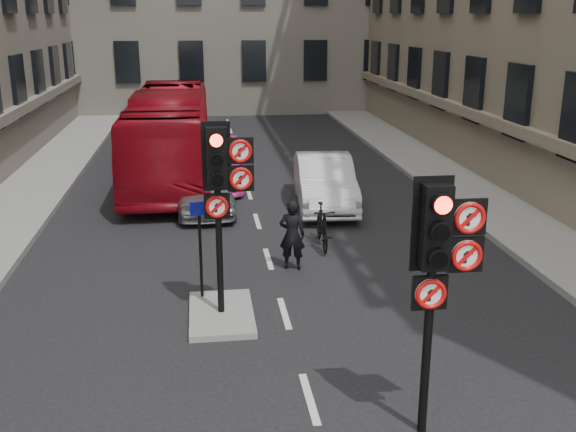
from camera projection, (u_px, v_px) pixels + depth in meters
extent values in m
cube|color=gray|center=(491.00, 200.00, 20.41)|extent=(3.00, 50.00, 0.16)
cube|color=gray|center=(221.00, 314.00, 12.72)|extent=(1.20, 2.00, 0.12)
cylinder|color=black|center=(426.00, 353.00, 8.92)|extent=(0.12, 0.12, 2.40)
cube|color=black|center=(435.00, 227.00, 8.41)|extent=(0.36, 0.28, 1.10)
cube|color=black|center=(431.00, 224.00, 8.54)|extent=(0.52, 0.03, 1.25)
cylinder|color=#FF1407|center=(444.00, 205.00, 8.08)|extent=(0.22, 0.01, 0.22)
cylinder|color=black|center=(442.00, 233.00, 8.18)|extent=(0.22, 0.01, 0.22)
cylinder|color=black|center=(440.00, 260.00, 8.28)|extent=(0.22, 0.01, 0.22)
cube|color=black|center=(468.00, 217.00, 8.41)|extent=(0.47, 0.05, 0.47)
cylinder|color=white|center=(470.00, 218.00, 8.37)|extent=(0.41, 0.02, 0.41)
torus|color=#BF0C0A|center=(470.00, 218.00, 8.36)|extent=(0.41, 0.06, 0.41)
cube|color=#BF0C0A|center=(470.00, 218.00, 8.35)|extent=(0.25, 0.01, 0.25)
cube|color=black|center=(465.00, 255.00, 8.56)|extent=(0.47, 0.05, 0.47)
cylinder|color=white|center=(466.00, 256.00, 8.52)|extent=(0.41, 0.02, 0.41)
torus|color=#BF0C0A|center=(467.00, 256.00, 8.50)|extent=(0.41, 0.06, 0.41)
cube|color=#BF0C0A|center=(467.00, 256.00, 8.50)|extent=(0.25, 0.01, 0.25)
cube|color=black|center=(430.00, 293.00, 8.65)|extent=(0.47, 0.05, 0.47)
cylinder|color=white|center=(431.00, 294.00, 8.61)|extent=(0.41, 0.02, 0.41)
torus|color=#BF0C0A|center=(431.00, 294.00, 8.59)|extent=(0.41, 0.06, 0.41)
cube|color=#BF0C0A|center=(431.00, 294.00, 8.59)|extent=(0.25, 0.01, 0.25)
cylinder|color=black|center=(219.00, 251.00, 12.36)|extent=(0.12, 0.12, 2.40)
cube|color=black|center=(217.00, 158.00, 11.85)|extent=(0.36, 0.28, 1.10)
cube|color=black|center=(216.00, 156.00, 11.97)|extent=(0.52, 0.03, 1.25)
cylinder|color=#FF1407|center=(216.00, 141.00, 11.52)|extent=(0.22, 0.02, 0.22)
cylinder|color=black|center=(217.00, 161.00, 11.62)|extent=(0.22, 0.02, 0.22)
cylinder|color=black|center=(218.00, 180.00, 11.72)|extent=(0.22, 0.02, 0.22)
cube|color=black|center=(240.00, 151.00, 11.85)|extent=(0.47, 0.05, 0.47)
cylinder|color=white|center=(240.00, 151.00, 11.81)|extent=(0.41, 0.02, 0.41)
torus|color=#BF0C0A|center=(240.00, 151.00, 11.80)|extent=(0.41, 0.06, 0.41)
cube|color=#BF0C0A|center=(240.00, 151.00, 11.79)|extent=(0.25, 0.02, 0.25)
cube|color=black|center=(241.00, 178.00, 11.99)|extent=(0.47, 0.05, 0.47)
cylinder|color=white|center=(241.00, 179.00, 11.96)|extent=(0.41, 0.02, 0.41)
torus|color=#BF0C0A|center=(241.00, 179.00, 11.94)|extent=(0.41, 0.06, 0.41)
cube|color=#BF0C0A|center=(241.00, 179.00, 11.94)|extent=(0.25, 0.02, 0.25)
cube|color=black|center=(217.00, 206.00, 12.08)|extent=(0.47, 0.05, 0.47)
cylinder|color=white|center=(217.00, 207.00, 12.05)|extent=(0.41, 0.02, 0.41)
torus|color=#BF0C0A|center=(217.00, 207.00, 12.03)|extent=(0.41, 0.06, 0.41)
cube|color=#BF0C0A|center=(217.00, 207.00, 12.03)|extent=(0.25, 0.02, 0.25)
imported|color=#98999F|center=(204.00, 187.00, 19.49)|extent=(1.76, 4.05, 1.36)
imported|color=silver|center=(325.00, 181.00, 19.84)|extent=(1.96, 4.68, 1.50)
imported|color=#E844AB|center=(216.00, 165.00, 22.42)|extent=(2.04, 4.63, 1.32)
imported|color=maroon|center=(170.00, 135.00, 23.00)|extent=(2.62, 10.91, 3.03)
imported|color=black|center=(322.00, 226.00, 16.45)|extent=(0.56, 1.76, 1.05)
imported|color=black|center=(292.00, 235.00, 14.94)|extent=(0.66, 0.52, 1.59)
cylinder|color=black|center=(200.00, 251.00, 13.09)|extent=(0.06, 0.06, 1.93)
cube|color=#0C0F8C|center=(199.00, 209.00, 12.80)|extent=(0.34, 0.07, 0.27)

